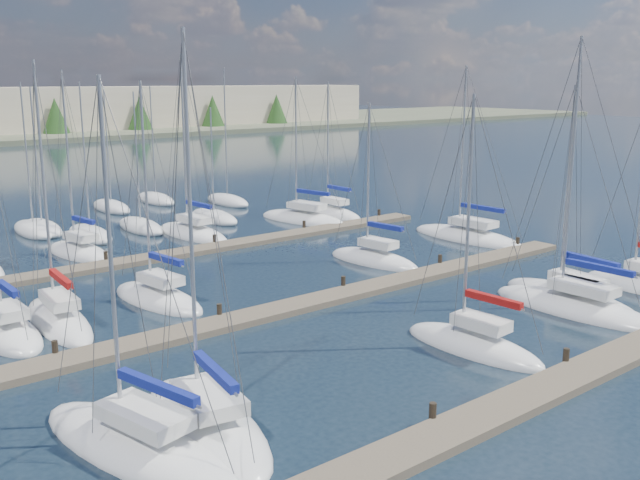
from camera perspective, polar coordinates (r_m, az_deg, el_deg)
ground at (r=75.98m, az=-22.33°, el=3.02°), size 400.00×400.00×0.00m
dock_near at (r=27.75m, az=16.07°, el=-12.09°), size 44.00×1.93×1.10m
dock_mid at (r=36.89m, az=-1.97°, el=-5.30°), size 44.00×1.93×1.10m
dock_far at (r=48.42m, az=-11.96°, el=-1.18°), size 44.00×1.93×1.10m
sailboat_d at (r=32.18m, az=12.17°, el=-8.28°), size 2.65×7.13×11.75m
sailboat_e at (r=38.81m, az=19.68°, el=-5.10°), size 3.21×9.21×14.35m
sailboat_r at (r=61.82m, az=0.98°, el=2.13°), size 2.15×7.26×12.12m
sailboat_o at (r=50.58m, az=-18.68°, el=-0.95°), size 3.46×7.08×12.93m
sailboat_j at (r=38.94m, az=-12.83°, el=-4.59°), size 3.43×7.44×12.27m
sailboat_b at (r=24.31m, az=-14.39°, el=-15.66°), size 4.81×9.48×12.46m
sailboat_i at (r=36.88m, az=-20.16°, el=-6.04°), size 2.85×8.15×13.20m
sailboat_c at (r=25.12m, az=-9.13°, el=-14.41°), size 4.42×8.75×13.89m
sailboat_l at (r=46.11m, az=4.34°, el=-1.60°), size 3.18×7.22×10.90m
sailboat_q at (r=59.55m, az=-1.36°, el=1.70°), size 4.84×9.15×12.55m
sailboat_h at (r=35.95m, az=-23.75°, el=-6.86°), size 2.55×6.54×11.30m
sailboat_f at (r=40.26m, az=19.39°, el=-4.44°), size 3.06×8.52×12.05m
sailboat_p at (r=54.79m, az=-10.16°, el=0.54°), size 3.25×8.51×14.13m
sailboat_m at (r=53.83m, az=11.73°, el=0.24°), size 3.37×9.78×13.29m
distant_boats at (r=59.37m, az=-21.79°, el=0.87°), size 36.93×20.75×13.30m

